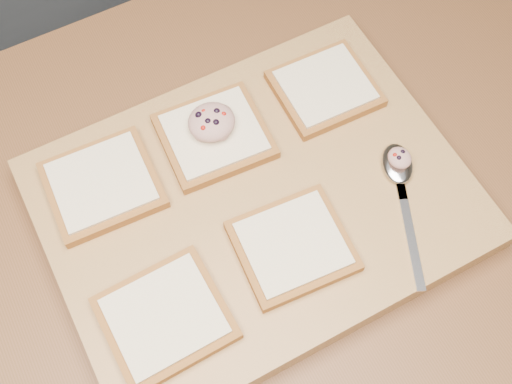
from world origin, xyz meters
TOP-DOWN VIEW (x-y plane):
  - ground at (0.00, 0.00)m, footprint 4.00×4.00m
  - island_counter at (0.00, 0.00)m, footprint 2.00×0.80m
  - cutting_board at (-0.08, -0.00)m, footprint 0.51×0.39m
  - bread_far_left at (-0.24, 0.10)m, footprint 0.14×0.13m
  - bread_far_center at (-0.09, 0.09)m, footprint 0.14×0.13m
  - bread_far_right at (0.07, 0.09)m, footprint 0.13×0.12m
  - bread_near_left at (-0.24, -0.09)m, footprint 0.13×0.12m
  - bread_near_center at (-0.08, -0.08)m, footprint 0.14×0.13m
  - tuna_salad_dollop at (-0.09, 0.10)m, footprint 0.06×0.06m
  - spoon at (0.09, -0.06)m, footprint 0.10×0.19m
  - spoon_salad at (0.09, -0.05)m, footprint 0.03×0.03m

SIDE VIEW (x-z plane):
  - ground at x=0.00m, z-range 0.00..0.00m
  - island_counter at x=0.00m, z-range 0.00..0.90m
  - cutting_board at x=-0.08m, z-range 0.90..0.94m
  - spoon at x=0.09m, z-range 0.94..0.95m
  - bread_far_right at x=0.07m, z-range 0.94..0.96m
  - bread_near_center at x=-0.08m, z-range 0.94..0.96m
  - bread_far_center at x=-0.09m, z-range 0.94..0.96m
  - bread_far_left at x=-0.24m, z-range 0.94..0.96m
  - bread_near_left at x=-0.24m, z-range 0.94..0.96m
  - spoon_salad at x=0.09m, z-range 0.95..0.97m
  - tuna_salad_dollop at x=-0.09m, z-range 0.96..0.99m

